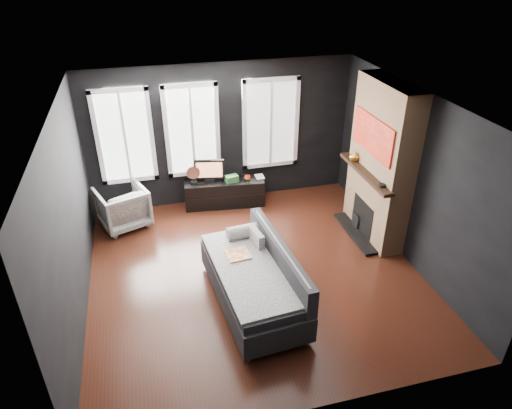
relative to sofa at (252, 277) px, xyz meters
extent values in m
plane|color=black|center=(0.20, 0.66, -0.46)|extent=(5.00, 5.00, 0.00)
plane|color=white|center=(0.20, 0.66, 2.24)|extent=(5.00, 5.00, 0.00)
cube|color=black|center=(0.20, 3.16, 0.89)|extent=(5.00, 0.02, 2.70)
cube|color=black|center=(-2.30, 0.66, 0.89)|extent=(0.02, 5.00, 2.70)
cube|color=black|center=(2.70, 0.66, 0.89)|extent=(0.02, 5.00, 2.70)
cube|color=gray|center=(0.19, 0.52, 0.20)|extent=(0.16, 0.41, 0.40)
imported|color=silver|center=(-1.75, 2.61, -0.05)|extent=(1.01, 0.98, 0.83)
imported|color=#CB4D1E|center=(0.61, 2.79, 0.12)|extent=(0.14, 0.12, 0.11)
imported|color=tan|center=(0.79, 2.86, 0.17)|extent=(0.16, 0.02, 0.22)
cube|color=#2D662F|center=(0.30, 2.80, 0.13)|extent=(0.26, 0.19, 0.13)
imported|color=gold|center=(2.25, 1.71, 0.86)|extent=(0.18, 0.19, 0.17)
cylinder|color=black|center=(2.25, 0.71, 0.79)|extent=(0.14, 0.14, 0.04)
camera|label=1|loc=(-1.21, -4.84, 4.04)|focal=32.00mm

